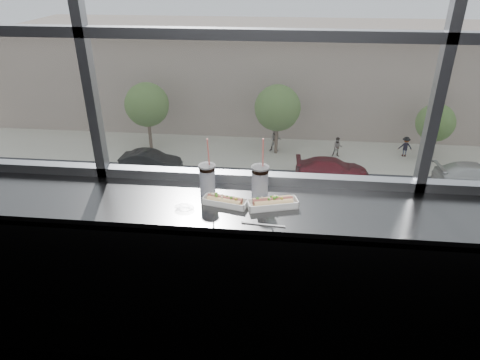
# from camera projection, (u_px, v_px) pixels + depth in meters

# --- Properties ---
(wall_back_lower) EXTENTS (6.00, 0.00, 6.00)m
(wall_back_lower) POSITION_uv_depth(u_px,v_px,m) (254.00, 252.00, 2.98)
(wall_back_lower) COLOR black
(wall_back_lower) RESTS_ON ground
(counter) EXTENTS (6.00, 0.55, 0.06)m
(counter) POSITION_uv_depth(u_px,v_px,m) (252.00, 208.00, 2.49)
(counter) COLOR #4F4F4F
(counter) RESTS_ON ground
(counter_fascia) EXTENTS (6.00, 0.04, 1.04)m
(counter_fascia) POSITION_uv_depth(u_px,v_px,m) (248.00, 306.00, 2.51)
(counter_fascia) COLOR #4F4F4F
(counter_fascia) RESTS_ON ground
(hotdog_tray_left) EXTENTS (0.27, 0.14, 0.06)m
(hotdog_tray_left) POSITION_uv_depth(u_px,v_px,m) (225.00, 201.00, 2.46)
(hotdog_tray_left) COLOR white
(hotdog_tray_left) RESTS_ON counter
(hotdog_tray_right) EXTENTS (0.30, 0.17, 0.07)m
(hotdog_tray_right) POSITION_uv_depth(u_px,v_px,m) (273.00, 203.00, 2.43)
(hotdog_tray_right) COLOR white
(hotdog_tray_right) RESTS_ON counter
(soda_cup_left) EXTENTS (0.10, 0.10, 0.37)m
(soda_cup_left) POSITION_uv_depth(u_px,v_px,m) (207.00, 178.00, 2.53)
(soda_cup_left) COLOR white
(soda_cup_left) RESTS_ON counter
(soda_cup_right) EXTENTS (0.11, 0.11, 0.39)m
(soda_cup_right) POSITION_uv_depth(u_px,v_px,m) (260.00, 181.00, 2.49)
(soda_cup_right) COLOR white
(soda_cup_right) RESTS_ON counter
(loose_straw) EXTENTS (0.24, 0.03, 0.01)m
(loose_straw) POSITION_uv_depth(u_px,v_px,m) (263.00, 224.00, 2.28)
(loose_straw) COLOR white
(loose_straw) RESTS_ON counter
(wrapper) EXTENTS (0.11, 0.08, 0.03)m
(wrapper) POSITION_uv_depth(u_px,v_px,m) (184.00, 207.00, 2.41)
(wrapper) COLOR silver
(wrapper) RESTS_ON counter
(plaza_ground) EXTENTS (120.00, 120.00, 0.00)m
(plaza_ground) POSITION_uv_depth(u_px,v_px,m) (282.00, 96.00, 46.70)
(plaza_ground) COLOR #AFAB96
(plaza_ground) RESTS_ON ground
(street_asphalt) EXTENTS (80.00, 10.00, 0.06)m
(street_asphalt) POSITION_uv_depth(u_px,v_px,m) (276.00, 206.00, 25.94)
(street_asphalt) COLOR black
(street_asphalt) RESTS_ON plaza_ground
(far_sidewalk) EXTENTS (80.00, 6.00, 0.04)m
(far_sidewalk) POSITION_uv_depth(u_px,v_px,m) (279.00, 153.00, 33.01)
(far_sidewalk) COLOR #AFAB96
(far_sidewalk) RESTS_ON plaza_ground
(far_building) EXTENTS (50.00, 14.00, 8.00)m
(far_building) POSITION_uv_depth(u_px,v_px,m) (283.00, 71.00, 40.01)
(far_building) COLOR gray
(far_building) RESTS_ON plaza_ground
(car_far_c) EXTENTS (3.10, 6.21, 2.00)m
(car_far_c) POSITION_uv_depth(u_px,v_px,m) (475.00, 171.00, 27.81)
(car_far_c) COLOR beige
(car_far_c) RESTS_ON street_asphalt
(car_far_b) EXTENTS (2.49, 5.74, 1.90)m
(car_far_b) POSITION_uv_depth(u_px,v_px,m) (333.00, 166.00, 28.68)
(car_far_b) COLOR #5D010B
(car_far_b) RESTS_ON street_asphalt
(car_near_d) EXTENTS (3.19, 6.50, 2.10)m
(car_near_d) POSITION_uv_depth(u_px,v_px,m) (452.00, 238.00, 21.10)
(car_near_d) COLOR #FFF7CE
(car_near_d) RESTS_ON street_asphalt
(car_near_c) EXTENTS (2.72, 6.34, 2.10)m
(car_near_c) POSITION_uv_depth(u_px,v_px,m) (274.00, 228.00, 21.91)
(car_near_c) COLOR maroon
(car_near_c) RESTS_ON street_asphalt
(car_far_a) EXTENTS (2.59, 5.73, 1.88)m
(car_far_a) POSITION_uv_depth(u_px,v_px,m) (150.00, 158.00, 29.85)
(car_far_a) COLOR black
(car_far_a) RESTS_ON street_asphalt
(car_near_b) EXTENTS (3.03, 7.01, 2.32)m
(car_near_b) POSITION_uv_depth(u_px,v_px,m) (140.00, 218.00, 22.51)
(car_near_b) COLOR black
(car_near_b) RESTS_ON street_asphalt
(pedestrian_b) EXTENTS (1.00, 0.75, 2.24)m
(pedestrian_b) POSITION_uv_depth(u_px,v_px,m) (276.00, 138.00, 32.81)
(pedestrian_b) COLOR #66605B
(pedestrian_b) RESTS_ON far_sidewalk
(pedestrian_c) EXTENTS (0.81, 0.61, 1.83)m
(pedestrian_c) POSITION_uv_depth(u_px,v_px,m) (338.00, 145.00, 32.00)
(pedestrian_c) COLOR #66605B
(pedestrian_c) RESTS_ON far_sidewalk
(pedestrian_d) EXTENTS (0.83, 0.62, 1.87)m
(pedestrian_d) POSITION_uv_depth(u_px,v_px,m) (406.00, 145.00, 32.05)
(pedestrian_d) COLOR #66605B
(pedestrian_d) RESTS_ON far_sidewalk
(tree_left) EXTENTS (3.36, 3.36, 5.24)m
(tree_left) POSITION_uv_depth(u_px,v_px,m) (147.00, 105.00, 32.31)
(tree_left) COLOR #47382B
(tree_left) RESTS_ON far_sidewalk
(tree_center) EXTENTS (3.42, 3.42, 5.35)m
(tree_center) POSITION_uv_depth(u_px,v_px,m) (278.00, 108.00, 31.37)
(tree_center) COLOR #47382B
(tree_center) RESTS_ON far_sidewalk
(tree_right) EXTENTS (2.75, 2.75, 4.29)m
(tree_right) POSITION_uv_depth(u_px,v_px,m) (435.00, 123.00, 30.65)
(tree_right) COLOR #47382B
(tree_right) RESTS_ON far_sidewalk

